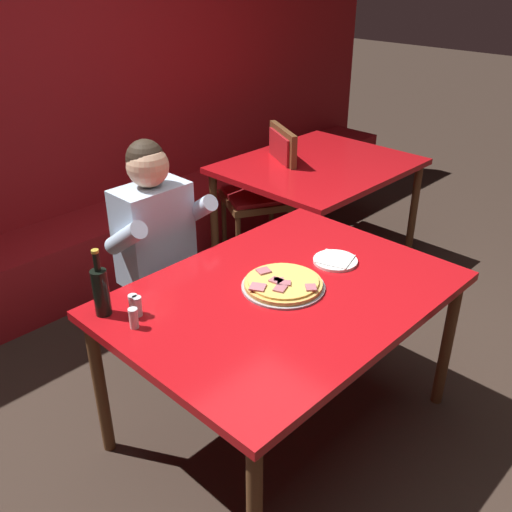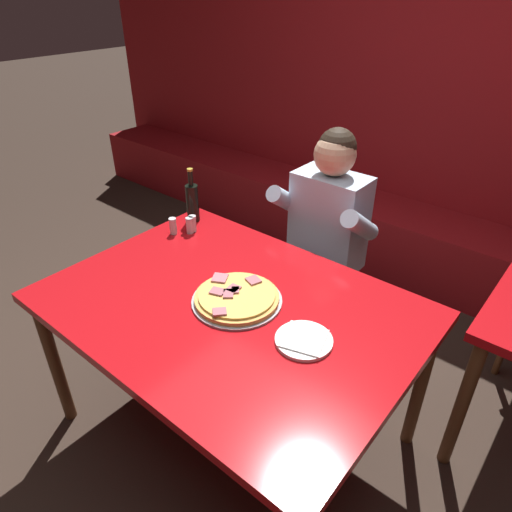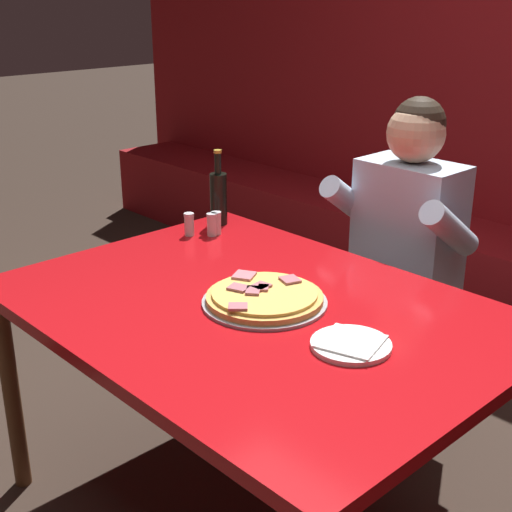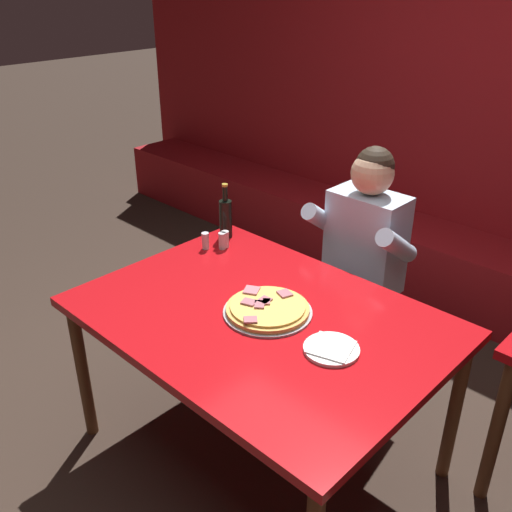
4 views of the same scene
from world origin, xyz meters
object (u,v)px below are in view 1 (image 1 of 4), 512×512
object	(u,v)px
shaker_oregano	(138,307)
dining_chair_near_left	(266,186)
beer_bottle	(101,290)
pizza	(283,284)
background_dining_table	(318,174)
shaker_red_pepper_flakes	(134,305)
plate_white_paper	(336,261)
shaker_black_pepper	(134,319)
diner_seated_blue_shirt	(165,252)
main_dining_table	(284,304)

from	to	relation	value
shaker_oregano	dining_chair_near_left	size ratio (longest dim) A/B	0.09
beer_bottle	shaker_oregano	size ratio (longest dim) A/B	3.40
pizza	background_dining_table	distance (m)	1.70
shaker_red_pepper_flakes	dining_chair_near_left	size ratio (longest dim) A/B	0.09
plate_white_paper	dining_chair_near_left	size ratio (longest dim) A/B	0.21
shaker_oregano	shaker_black_pepper	xyz separation A→B (m)	(-0.06, -0.06, 0.00)
background_dining_table	plate_white_paper	bearing A→B (deg)	-138.36
beer_bottle	diner_seated_blue_shirt	bearing A→B (deg)	31.09
shaker_red_pepper_flakes	shaker_black_pepper	size ratio (longest dim) A/B	1.00
plate_white_paper	shaker_red_pepper_flakes	world-z (taller)	shaker_red_pepper_flakes
background_dining_table	beer_bottle	bearing A→B (deg)	-165.50
pizza	shaker_oregano	bearing A→B (deg)	153.90
diner_seated_blue_shirt	background_dining_table	world-z (taller)	diner_seated_blue_shirt
main_dining_table	background_dining_table	bearing A→B (deg)	33.52
shaker_red_pepper_flakes	background_dining_table	distance (m)	2.09
diner_seated_blue_shirt	dining_chair_near_left	world-z (taller)	diner_seated_blue_shirt
dining_chair_near_left	shaker_oregano	bearing A→B (deg)	-152.01
background_dining_table	shaker_black_pepper	bearing A→B (deg)	-160.95
diner_seated_blue_shirt	background_dining_table	size ratio (longest dim) A/B	1.00
beer_bottle	shaker_black_pepper	bearing A→B (deg)	-80.22
plate_white_paper	main_dining_table	bearing A→B (deg)	179.57
main_dining_table	background_dining_table	distance (m)	1.72
diner_seated_blue_shirt	shaker_oregano	bearing A→B (deg)	-136.80
plate_white_paper	dining_chair_near_left	world-z (taller)	dining_chair_near_left
shaker_oregano	shaker_black_pepper	size ratio (longest dim) A/B	1.00
shaker_red_pepper_flakes	background_dining_table	size ratio (longest dim) A/B	0.07
pizza	diner_seated_blue_shirt	size ratio (longest dim) A/B	0.29
beer_bottle	shaker_black_pepper	size ratio (longest dim) A/B	3.40
shaker_black_pepper	pizza	bearing A→B (deg)	-19.25
main_dining_table	shaker_oregano	bearing A→B (deg)	151.27
beer_bottle	shaker_black_pepper	world-z (taller)	beer_bottle
shaker_oregano	background_dining_table	xyz separation A→B (m)	(1.99, 0.65, -0.11)
pizza	diner_seated_blue_shirt	distance (m)	0.75
pizza	background_dining_table	size ratio (longest dim) A/B	0.29
diner_seated_blue_shirt	dining_chair_near_left	xyz separation A→B (m)	(1.27, 0.47, -0.12)
pizza	beer_bottle	distance (m)	0.77
pizza	plate_white_paper	bearing A→B (deg)	-4.46
shaker_oregano	shaker_red_pepper_flakes	size ratio (longest dim) A/B	1.00
plate_white_paper	background_dining_table	distance (m)	1.44
shaker_red_pepper_flakes	shaker_oregano	bearing A→B (deg)	-83.46
main_dining_table	plate_white_paper	xyz separation A→B (m)	(0.36, -0.00, 0.08)
beer_bottle	shaker_red_pepper_flakes	world-z (taller)	beer_bottle
beer_bottle	plate_white_paper	bearing A→B (deg)	-22.51
shaker_red_pepper_flakes	diner_seated_blue_shirt	world-z (taller)	diner_seated_blue_shirt
beer_bottle	dining_chair_near_left	size ratio (longest dim) A/B	0.29
beer_bottle	background_dining_table	world-z (taller)	beer_bottle
shaker_oregano	shaker_red_pepper_flakes	xyz separation A→B (m)	(-0.00, 0.02, 0.00)
pizza	plate_white_paper	world-z (taller)	pizza
main_dining_table	plate_white_paper	size ratio (longest dim) A/B	7.05
background_dining_table	pizza	bearing A→B (deg)	-146.86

